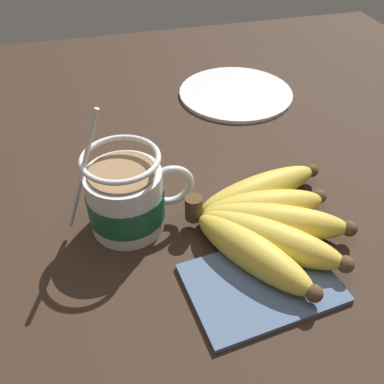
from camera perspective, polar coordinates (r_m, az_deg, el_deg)
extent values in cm
cube|color=#332319|center=(50.56, -3.21, -7.19)|extent=(126.43, 126.43, 3.35)
cylinder|color=silver|center=(48.56, -8.82, -1.05)|extent=(8.53, 8.53, 7.64)
cylinder|color=#195638|center=(48.87, -8.76, -1.45)|extent=(8.73, 8.73, 3.36)
torus|color=silver|center=(48.39, -2.87, 0.84)|extent=(5.50, 0.90, 5.50)
cylinder|color=#997551|center=(46.06, -9.31, 2.58)|extent=(7.33, 7.33, 0.40)
torus|color=silver|center=(44.95, -9.56, 4.43)|extent=(8.53, 8.53, 0.60)
cylinder|color=silver|center=(45.56, -14.40, 2.58)|extent=(5.49, 0.50, 14.35)
ellipsoid|color=silver|center=(50.09, -10.24, -3.31)|extent=(3.00, 2.00, 0.80)
cylinder|color=#4C381E|center=(48.37, 0.21, -2.14)|extent=(2.00, 2.00, 3.00)
ellipsoid|color=gold|center=(45.42, 8.01, -7.98)|extent=(11.16, 14.71, 3.96)
sphere|color=#4C381E|center=(43.38, 15.96, -12.87)|extent=(1.78, 1.78, 1.78)
ellipsoid|color=gold|center=(46.95, 10.27, -6.16)|extent=(14.87, 13.52, 4.05)
sphere|color=#4C381E|center=(46.58, 19.78, -9.05)|extent=(1.82, 1.82, 1.82)
ellipsoid|color=gold|center=(48.97, 10.94, -3.86)|extent=(16.64, 9.95, 4.00)
sphere|color=#4C381E|center=(50.39, 20.24, -4.59)|extent=(1.80, 1.80, 1.80)
ellipsoid|color=gold|center=(50.78, 9.41, -1.81)|extent=(14.74, 4.95, 3.80)
sphere|color=#4C381E|center=(53.32, 16.82, -0.84)|extent=(1.71, 1.71, 1.71)
ellipsoid|color=gold|center=(52.90, 9.00, 0.27)|extent=(16.75, 7.44, 3.77)
sphere|color=#4C381E|center=(57.34, 15.68, 2.76)|extent=(1.70, 1.70, 1.70)
cube|color=slate|center=(45.17, 9.24, -11.91)|extent=(16.04, 12.09, 0.60)
cylinder|color=white|center=(76.60, 5.84, 13.00)|extent=(19.59, 19.59, 0.60)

